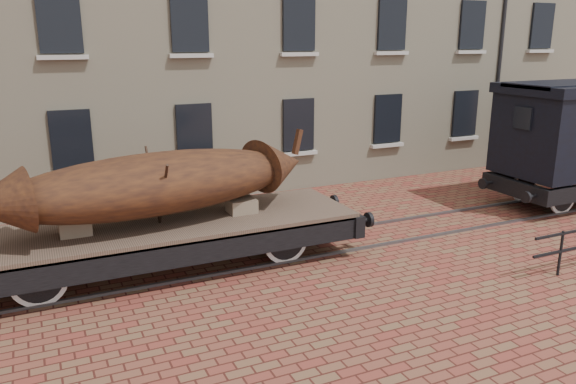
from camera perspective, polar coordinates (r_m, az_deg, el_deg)
name	(u,v)px	position (r m, az deg, el deg)	size (l,w,h in m)	color
ground	(347,240)	(14.36, 6.06, -4.85)	(90.00, 90.00, 0.00)	maroon
rail_track	(347,239)	(14.35, 6.06, -4.74)	(30.00, 1.52, 0.06)	#59595E
flatcar_wagon	(164,232)	(12.45, -12.46, -4.01)	(9.45, 2.56, 1.43)	brown
iron_boat	(157,183)	(12.12, -13.13, 0.89)	(7.35, 2.96, 1.73)	#552D15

